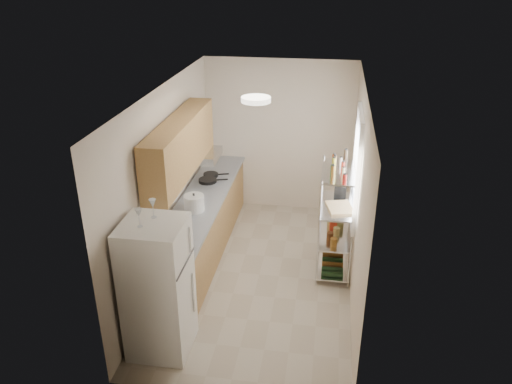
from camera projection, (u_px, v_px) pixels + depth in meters
room at (260, 190)px, 6.44m from camera, size 2.52×4.42×2.62m
counter_run at (202, 226)px, 7.32m from camera, size 0.63×3.51×0.90m
upper_cabinets at (180, 146)px, 6.46m from camera, size 0.33×2.20×0.72m
range_hood at (202, 155)px, 7.35m from camera, size 0.50×0.60×0.12m
window at (357, 168)px, 6.48m from camera, size 0.06×1.00×1.46m
bakers_rack at (337, 199)px, 6.64m from camera, size 0.45×0.90×1.73m
ceiling_dome at (256, 99)px, 5.64m from camera, size 0.34×0.34×0.05m
refrigerator at (158, 288)px, 5.37m from camera, size 0.65×0.65×1.58m
wine_glass_a at (139, 218)px, 4.94m from camera, size 0.07×0.07×0.20m
wine_glass_b at (153, 208)px, 5.12m from camera, size 0.07×0.07×0.21m
rice_cooker at (194, 203)px, 6.76m from camera, size 0.28×0.28×0.22m
frying_pan_large at (208, 180)px, 7.67m from camera, size 0.35×0.35×0.05m
frying_pan_small at (211, 175)px, 7.87m from camera, size 0.29×0.29×0.05m
cutting_board at (340, 208)px, 6.60m from camera, size 0.41×0.48×0.03m
espresso_machine at (341, 186)px, 6.92m from camera, size 0.17×0.24×0.28m
storage_bag at (333, 222)px, 7.05m from camera, size 0.12×0.15×0.17m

